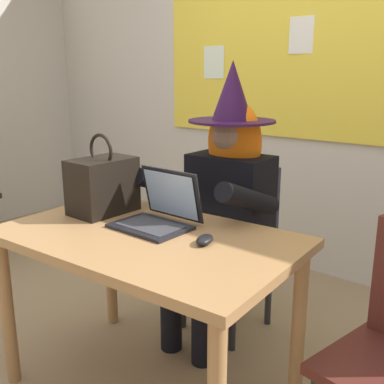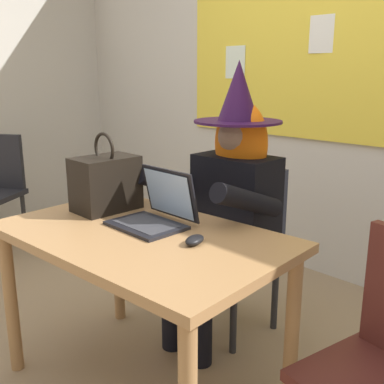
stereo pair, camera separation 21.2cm
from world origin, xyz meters
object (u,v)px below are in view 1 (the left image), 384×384
computer_mouse (205,240)px  handbag (103,185)px  desk_main (147,257)px  chair_at_desk (236,237)px  person_costumed (224,190)px  laptop (159,214)px

computer_mouse → handbag: (-0.63, 0.02, 0.12)m
desk_main → chair_at_desk: chair_at_desk is taller
computer_mouse → handbag: handbag is taller
chair_at_desk → person_costumed: person_costumed is taller
person_costumed → laptop: (0.01, -0.50, -0.00)m
chair_at_desk → computer_mouse: chair_at_desk is taller
person_costumed → desk_main: bearing=2.7°
chair_at_desk → laptop: laptop is taller
desk_main → chair_at_desk: (-0.05, 0.74, -0.13)m
chair_at_desk → handbag: bearing=-25.3°
person_costumed → computer_mouse: bearing=27.0°
chair_at_desk → computer_mouse: 0.78m
laptop → computer_mouse: size_ratio=3.10×
laptop → computer_mouse: (0.29, -0.05, -0.04)m
person_costumed → chair_at_desk: bearing=178.0°
person_costumed → computer_mouse: person_costumed is taller
handbag → desk_main: bearing=-13.7°
handbag → chair_at_desk: bearing=63.3°
laptop → person_costumed: bearing=91.5°
desk_main → laptop: (-0.04, 0.12, 0.15)m
person_costumed → handbag: 0.62m
chair_at_desk → laptop: (0.01, -0.62, 0.29)m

